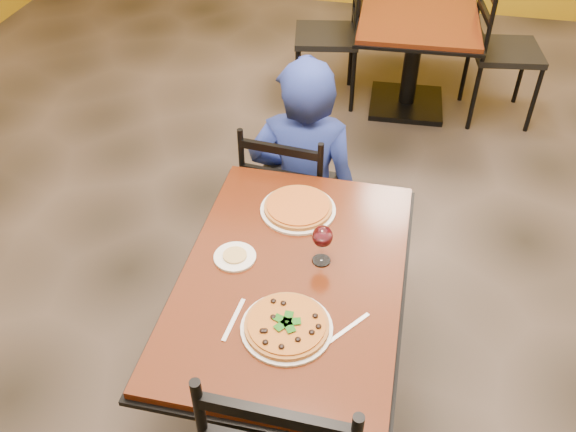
% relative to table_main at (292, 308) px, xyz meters
% --- Properties ---
extents(floor, '(7.00, 8.00, 0.01)m').
position_rel_table_main_xyz_m(floor, '(0.00, 0.50, -0.56)').
color(floor, black).
rests_on(floor, ground).
extents(table_main, '(0.83, 1.23, 0.75)m').
position_rel_table_main_xyz_m(table_main, '(0.00, 0.00, 0.00)').
color(table_main, '#571B0D').
rests_on(table_main, floor).
extents(table_second, '(0.85, 1.22, 0.75)m').
position_rel_table_main_xyz_m(table_second, '(0.33, 2.60, -0.00)').
color(table_second, '#571B0D').
rests_on(table_second, floor).
extents(chair_main_far, '(0.45, 0.45, 0.91)m').
position_rel_table_main_xyz_m(chair_main_far, '(-0.17, 0.83, -0.10)').
color(chair_main_far, black).
rests_on(chair_main_far, floor).
extents(chair_second_left, '(0.51, 0.51, 0.98)m').
position_rel_table_main_xyz_m(chair_second_left, '(-0.29, 2.60, -0.07)').
color(chair_second_left, black).
rests_on(chair_second_left, floor).
extents(chair_second_right, '(0.50, 0.50, 0.99)m').
position_rel_table_main_xyz_m(chair_second_right, '(0.96, 2.60, -0.06)').
color(chair_second_right, black).
rests_on(chair_second_right, floor).
extents(diner, '(0.60, 0.42, 1.13)m').
position_rel_table_main_xyz_m(diner, '(-0.14, 0.96, 0.01)').
color(diner, navy).
rests_on(diner, floor).
extents(plate_main, '(0.31, 0.31, 0.01)m').
position_rel_table_main_xyz_m(plate_main, '(0.03, -0.25, 0.20)').
color(plate_main, white).
rests_on(plate_main, table_main).
extents(pizza_main, '(0.28, 0.28, 0.02)m').
position_rel_table_main_xyz_m(pizza_main, '(0.03, -0.25, 0.21)').
color(pizza_main, '#922C0A').
rests_on(pizza_main, plate_main).
extents(plate_far, '(0.31, 0.31, 0.01)m').
position_rel_table_main_xyz_m(plate_far, '(-0.05, 0.36, 0.20)').
color(plate_far, white).
rests_on(plate_far, table_main).
extents(pizza_far, '(0.28, 0.28, 0.02)m').
position_rel_table_main_xyz_m(pizza_far, '(-0.05, 0.36, 0.21)').
color(pizza_far, orange).
rests_on(pizza_far, plate_far).
extents(side_plate, '(0.16, 0.16, 0.01)m').
position_rel_table_main_xyz_m(side_plate, '(-0.23, 0.04, 0.20)').
color(side_plate, white).
rests_on(side_plate, table_main).
extents(dip, '(0.09, 0.09, 0.01)m').
position_rel_table_main_xyz_m(dip, '(-0.23, 0.04, 0.21)').
color(dip, tan).
rests_on(dip, side_plate).
extents(wine_glass, '(0.08, 0.08, 0.18)m').
position_rel_table_main_xyz_m(wine_glass, '(0.09, 0.09, 0.28)').
color(wine_glass, white).
rests_on(wine_glass, table_main).
extents(fork, '(0.03, 0.19, 0.00)m').
position_rel_table_main_xyz_m(fork, '(-0.15, -0.25, 0.20)').
color(fork, silver).
rests_on(fork, table_main).
extents(knife, '(0.14, 0.17, 0.00)m').
position_rel_table_main_xyz_m(knife, '(0.23, -0.22, 0.20)').
color(knife, silver).
rests_on(knife, table_main).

